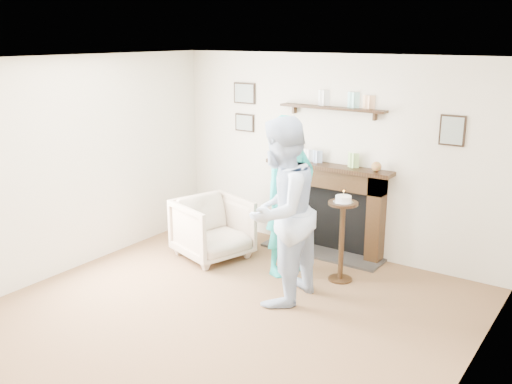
% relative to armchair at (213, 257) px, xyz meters
% --- Properties ---
extents(ground, '(5.00, 5.00, 0.00)m').
position_rel_armchair_xyz_m(ground, '(1.08, -1.41, 0.00)').
color(ground, brown).
rests_on(ground, ground).
extents(room_shell, '(4.54, 5.02, 2.52)m').
position_rel_armchair_xyz_m(room_shell, '(1.08, -0.72, 1.62)').
color(room_shell, beige).
rests_on(room_shell, ground).
extents(armchair, '(1.03, 1.02, 0.76)m').
position_rel_armchair_xyz_m(armchair, '(0.00, 0.00, 0.00)').
color(armchair, '#C3A991').
rests_on(armchair, ground).
extents(man, '(0.76, 0.96, 1.95)m').
position_rel_armchair_xyz_m(man, '(1.33, -0.56, 0.00)').
color(man, silver).
rests_on(man, ground).
extents(woman, '(0.64, 0.78, 1.85)m').
position_rel_armchair_xyz_m(woman, '(1.03, 0.13, 0.00)').
color(woman, '#1FB197').
rests_on(woman, ground).
extents(pedestal_table, '(0.33, 0.33, 1.07)m').
position_rel_armchair_xyz_m(pedestal_table, '(1.64, 0.26, 0.66)').
color(pedestal_table, black).
rests_on(pedestal_table, ground).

